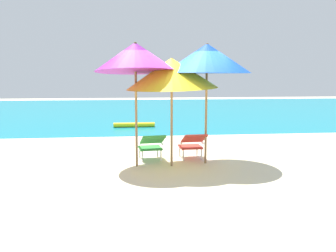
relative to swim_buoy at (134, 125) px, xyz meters
name	(u,v)px	position (x,y,z in m)	size (l,w,h in m)	color
ground_plane	(158,133)	(0.80, -1.54, -0.10)	(40.00, 40.00, 0.00)	beige
ocean_band	(147,110)	(0.80, 6.93, -0.09)	(40.00, 18.00, 0.01)	teal
swim_buoy	(134,125)	(0.00, 0.00, 0.00)	(0.18, 0.18, 1.60)	yellow
lounge_chair_left	(151,144)	(0.35, -5.46, 0.31)	(0.64, 0.93, 0.68)	#338E3D
lounge_chair_right	(192,143)	(1.32, -5.42, 0.31)	(0.59, 0.90, 0.68)	red
beach_umbrella_left	(135,57)	(0.01, -5.87, 2.27)	(2.02, 2.05, 2.74)	olive
beach_umbrella_center	(172,73)	(0.77, -5.93, 1.93)	(2.79, 2.79, 2.40)	olive
beach_umbrella_right	(207,58)	(1.57, -5.78, 2.26)	(2.47, 2.47, 2.68)	olive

